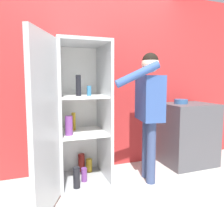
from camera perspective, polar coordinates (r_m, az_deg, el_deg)
The scene contains 6 objects.
ground_plane at distance 2.50m, azimuth 1.68°, elevation -24.31°, with size 12.00×12.00×0.00m, color beige.
wall_back at distance 3.08m, azimuth -4.97°, elevation 6.32°, with size 7.00×0.06×2.55m.
refrigerator at distance 2.60m, azimuth -9.82°, elevation -3.30°, with size 0.91×1.20×1.72m.
person at distance 2.72m, azimuth 9.60°, elevation 0.55°, with size 0.68×0.57×1.59m.
counter at distance 3.50m, azimuth 19.14°, elevation -7.50°, with size 0.74×0.59×0.92m.
bowl at distance 3.37m, azimuth 17.57°, elevation 0.51°, with size 0.20×0.20×0.06m.
Camera 1 is at (-0.79, -2.00, 1.27)m, focal length 35.00 mm.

